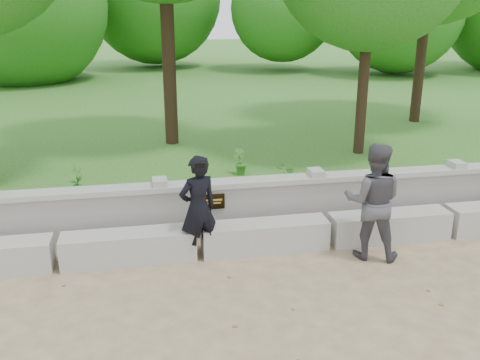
% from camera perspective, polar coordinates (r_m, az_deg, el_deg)
% --- Properties ---
extents(ground, '(80.00, 80.00, 0.00)m').
position_cam_1_polar(ground, '(6.37, -2.32, -15.54)').
color(ground, tan).
rests_on(ground, ground).
extents(lawn, '(40.00, 22.00, 0.25)m').
position_cam_1_polar(lawn, '(19.55, -8.57, 8.11)').
color(lawn, '#325E22').
rests_on(lawn, ground).
extents(concrete_bench, '(11.90, 0.45, 0.45)m').
position_cam_1_polar(concrete_bench, '(7.91, -4.43, -6.56)').
color(concrete_bench, '#A8A69F').
rests_on(concrete_bench, ground).
extents(parapet_wall, '(12.50, 0.35, 0.90)m').
position_cam_1_polar(parapet_wall, '(8.45, -5.01, -3.11)').
color(parapet_wall, '#9E9C95').
rests_on(parapet_wall, ground).
extents(man_main, '(0.67, 0.63, 1.57)m').
position_cam_1_polar(man_main, '(7.59, -4.49, -3.06)').
color(man_main, black).
rests_on(man_main, ground).
extents(visitor_left, '(1.02, 0.93, 1.72)m').
position_cam_1_polar(visitor_left, '(7.86, 13.99, -2.22)').
color(visitor_left, '#46464B').
rests_on(visitor_left, ground).
extents(shrub_a, '(0.31, 0.33, 0.52)m').
position_cam_1_polar(shrub_a, '(10.12, -16.99, 0.07)').
color(shrub_a, '#40812B').
rests_on(shrub_a, lawn).
extents(shrub_b, '(0.36, 0.37, 0.52)m').
position_cam_1_polar(shrub_b, '(10.73, -0.03, 1.94)').
color(shrub_b, '#40812B').
rests_on(shrub_b, lawn).
extents(shrub_c, '(0.76, 0.76, 0.64)m').
position_cam_1_polar(shrub_c, '(9.39, 5.47, -0.21)').
color(shrub_c, '#40812B').
rests_on(shrub_c, lawn).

